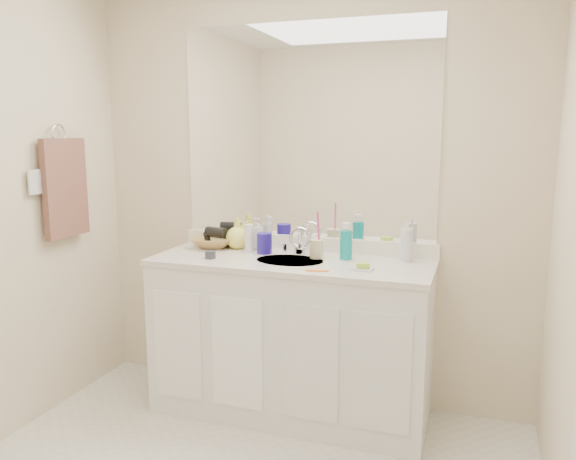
% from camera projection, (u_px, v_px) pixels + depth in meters
% --- Properties ---
extents(wall_back, '(2.60, 0.02, 2.40)m').
position_uv_depth(wall_back, '(306.00, 195.00, 3.23)').
color(wall_back, beige).
rests_on(wall_back, floor).
extents(vanity_cabinet, '(1.50, 0.55, 0.85)m').
position_uv_depth(vanity_cabinet, '(291.00, 339.00, 3.11)').
color(vanity_cabinet, white).
rests_on(vanity_cabinet, floor).
extents(countertop, '(1.52, 0.57, 0.03)m').
position_uv_depth(countertop, '(291.00, 262.00, 3.03)').
color(countertop, silver).
rests_on(countertop, vanity_cabinet).
extents(backsplash, '(1.52, 0.03, 0.08)m').
position_uv_depth(backsplash, '(305.00, 243.00, 3.27)').
color(backsplash, white).
rests_on(backsplash, countertop).
extents(sink_basin, '(0.37, 0.37, 0.02)m').
position_uv_depth(sink_basin, '(290.00, 262.00, 3.01)').
color(sink_basin, silver).
rests_on(sink_basin, countertop).
extents(faucet, '(0.02, 0.02, 0.11)m').
position_uv_depth(faucet, '(300.00, 244.00, 3.17)').
color(faucet, silver).
rests_on(faucet, countertop).
extents(mirror, '(1.48, 0.01, 1.20)m').
position_uv_depth(mirror, '(306.00, 132.00, 3.16)').
color(mirror, white).
rests_on(mirror, wall_back).
extents(blue_mug, '(0.11, 0.11, 0.12)m').
position_uv_depth(blue_mug, '(264.00, 243.00, 3.17)').
color(blue_mug, '#231593').
rests_on(blue_mug, countertop).
extents(tan_cup, '(0.08, 0.08, 0.10)m').
position_uv_depth(tan_cup, '(317.00, 249.00, 3.06)').
color(tan_cup, beige).
rests_on(tan_cup, countertop).
extents(toothbrush, '(0.02, 0.04, 0.22)m').
position_uv_depth(toothbrush, '(319.00, 231.00, 3.04)').
color(toothbrush, '#DF3A92').
rests_on(toothbrush, tan_cup).
extents(mouthwash_bottle, '(0.08, 0.08, 0.16)m').
position_uv_depth(mouthwash_bottle, '(346.00, 245.00, 3.03)').
color(mouthwash_bottle, '#0D979C').
rests_on(mouthwash_bottle, countertop).
extents(clear_pump_bottle, '(0.08, 0.08, 0.18)m').
position_uv_depth(clear_pump_bottle, '(406.00, 245.00, 2.98)').
color(clear_pump_bottle, silver).
rests_on(clear_pump_bottle, countertop).
extents(soap_dish, '(0.11, 0.09, 0.01)m').
position_uv_depth(soap_dish, '(363.00, 269.00, 2.79)').
color(soap_dish, silver).
rests_on(soap_dish, countertop).
extents(green_soap, '(0.08, 0.07, 0.02)m').
position_uv_depth(green_soap, '(363.00, 265.00, 2.79)').
color(green_soap, '#A5D534').
rests_on(green_soap, soap_dish).
extents(orange_comb, '(0.12, 0.05, 0.00)m').
position_uv_depth(orange_comb, '(317.00, 271.00, 2.78)').
color(orange_comb, orange).
rests_on(orange_comb, countertop).
extents(dark_jar, '(0.06, 0.06, 0.04)m').
position_uv_depth(dark_jar, '(210.00, 255.00, 3.05)').
color(dark_jar, '#313238').
rests_on(dark_jar, countertop).
extents(extra_white_bottle, '(0.05, 0.05, 0.16)m').
position_uv_depth(extra_white_bottle, '(249.00, 238.00, 3.21)').
color(extra_white_bottle, silver).
rests_on(extra_white_bottle, countertop).
extents(soap_bottle_white, '(0.08, 0.08, 0.18)m').
position_uv_depth(soap_bottle_white, '(258.00, 234.00, 3.28)').
color(soap_bottle_white, silver).
rests_on(soap_bottle_white, countertop).
extents(soap_bottle_cream, '(0.09, 0.09, 0.16)m').
position_uv_depth(soap_bottle_cream, '(247.00, 235.00, 3.31)').
color(soap_bottle_cream, '#EFE8C3').
rests_on(soap_bottle_cream, countertop).
extents(soap_bottle_yellow, '(0.15, 0.15, 0.18)m').
position_uv_depth(soap_bottle_yellow, '(238.00, 233.00, 3.31)').
color(soap_bottle_yellow, '#F3F45E').
rests_on(soap_bottle_yellow, countertop).
extents(wicker_basket, '(0.30, 0.30, 0.06)m').
position_uv_depth(wicker_basket, '(213.00, 242.00, 3.35)').
color(wicker_basket, '#9F7940').
rests_on(wicker_basket, countertop).
extents(hair_dryer, '(0.14, 0.09, 0.06)m').
position_uv_depth(hair_dryer, '(216.00, 233.00, 3.33)').
color(hair_dryer, black).
rests_on(hair_dryer, wicker_basket).
extents(towel_ring, '(0.01, 0.11, 0.11)m').
position_uv_depth(towel_ring, '(59.00, 134.00, 3.09)').
color(towel_ring, silver).
rests_on(towel_ring, wall_left).
extents(hand_towel, '(0.04, 0.32, 0.55)m').
position_uv_depth(hand_towel, '(65.00, 188.00, 3.13)').
color(hand_towel, '#50322A').
rests_on(hand_towel, towel_ring).
extents(switch_plate, '(0.01, 0.08, 0.13)m').
position_uv_depth(switch_plate, '(35.00, 182.00, 2.95)').
color(switch_plate, silver).
rests_on(switch_plate, wall_left).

